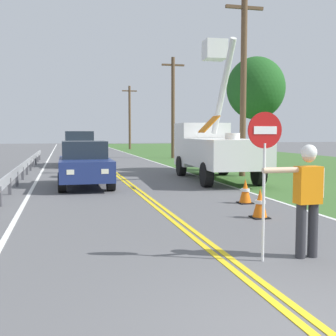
% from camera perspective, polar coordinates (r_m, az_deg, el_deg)
% --- Properties ---
extents(grass_verge_right, '(16.00, 110.00, 0.01)m').
position_cam_1_polar(grass_verge_right, '(27.43, 17.24, 0.29)').
color(grass_verge_right, '#3D662D').
rests_on(grass_verge_right, ground).
extents(centerline_yellow_left, '(0.11, 110.00, 0.01)m').
position_cam_1_polar(centerline_yellow_left, '(23.66, -7.85, -0.21)').
color(centerline_yellow_left, yellow).
rests_on(centerline_yellow_left, ground).
extents(centerline_yellow_right, '(0.11, 110.00, 0.01)m').
position_cam_1_polar(centerline_yellow_right, '(23.68, -7.42, -0.20)').
color(centerline_yellow_right, yellow).
rests_on(centerline_yellow_right, ground).
extents(edge_line_right, '(0.12, 110.00, 0.01)m').
position_cam_1_polar(edge_line_right, '(24.31, 0.83, -0.03)').
color(edge_line_right, silver).
rests_on(edge_line_right, ground).
extents(edge_line_left, '(0.12, 110.00, 0.01)m').
position_cam_1_polar(edge_line_left, '(23.56, -16.37, -0.37)').
color(edge_line_left, silver).
rests_on(edge_line_left, ground).
extents(flagger_worker, '(1.09, 0.25, 1.83)m').
position_cam_1_polar(flagger_worker, '(7.23, 17.98, -3.21)').
color(flagger_worker, '#2D2D33').
rests_on(flagger_worker, ground).
extents(stop_sign_paddle, '(0.56, 0.04, 2.33)m').
position_cam_1_polar(stop_sign_paddle, '(6.78, 12.67, 2.02)').
color(stop_sign_paddle, silver).
rests_on(stop_sign_paddle, ground).
extents(utility_bucket_truck, '(2.94, 6.90, 5.89)m').
position_cam_1_polar(utility_bucket_truck, '(18.65, 6.04, 2.88)').
color(utility_bucket_truck, white).
rests_on(utility_bucket_truck, ground).
extents(oncoming_sedan_nearest, '(1.93, 4.11, 1.70)m').
position_cam_1_polar(oncoming_sedan_nearest, '(16.23, -10.98, 0.45)').
color(oncoming_sedan_nearest, navy).
rests_on(oncoming_sedan_nearest, ground).
extents(oncoming_suv_second, '(1.94, 4.62, 2.10)m').
position_cam_1_polar(oncoming_suv_second, '(26.83, -11.72, 2.57)').
color(oncoming_suv_second, silver).
rests_on(oncoming_suv_second, ground).
extents(utility_pole_near, '(1.80, 0.28, 8.24)m').
position_cam_1_polar(utility_pole_near, '(20.31, 9.97, 11.11)').
color(utility_pole_near, brown).
rests_on(utility_pole_near, ground).
extents(utility_pole_mid, '(1.80, 0.28, 7.87)m').
position_cam_1_polar(utility_pole_mid, '(34.07, 0.67, 8.24)').
color(utility_pole_mid, brown).
rests_on(utility_pole_mid, ground).
extents(utility_pole_far, '(1.80, 0.28, 7.66)m').
position_cam_1_polar(utility_pole_far, '(52.88, -5.11, 6.85)').
color(utility_pole_far, brown).
rests_on(utility_pole_far, ground).
extents(traffic_cone_lead, '(0.40, 0.40, 0.70)m').
position_cam_1_polar(traffic_cone_lead, '(10.40, 12.10, -4.68)').
color(traffic_cone_lead, orange).
rests_on(traffic_cone_lead, ground).
extents(traffic_cone_mid, '(0.40, 0.40, 0.70)m').
position_cam_1_polar(traffic_cone_mid, '(12.45, 10.21, -3.11)').
color(traffic_cone_mid, orange).
rests_on(traffic_cone_mid, ground).
extents(guardrail_left_shoulder, '(0.10, 32.00, 0.71)m').
position_cam_1_polar(guardrail_left_shoulder, '(18.23, -19.06, -0.25)').
color(guardrail_left_shoulder, '#9EA0A3').
rests_on(guardrail_left_shoulder, ground).
extents(roadside_tree_verge, '(3.00, 3.00, 5.90)m').
position_cam_1_polar(roadside_tree_verge, '(22.96, 11.55, 10.25)').
color(roadside_tree_verge, brown).
rests_on(roadside_tree_verge, ground).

